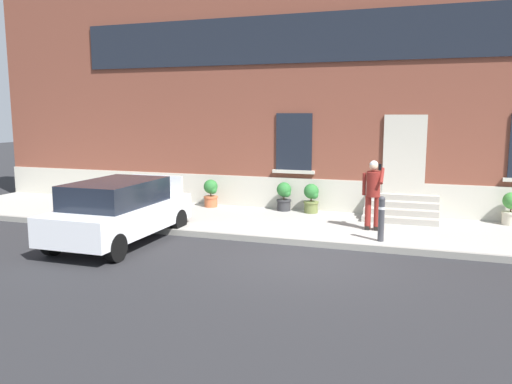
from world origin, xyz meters
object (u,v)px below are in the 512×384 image
(planter_terracotta, at_px, (211,192))
(planter_olive, at_px, (311,197))
(person_on_phone, at_px, (373,191))
(hatchback_car_white, at_px, (120,210))
(planter_charcoal, at_px, (284,196))
(bollard_near_person, at_px, (381,217))
(planter_cream, at_px, (511,208))

(planter_terracotta, distance_m, planter_olive, 3.18)
(person_on_phone, relative_size, planter_olive, 2.04)
(planter_terracotta, relative_size, planter_olive, 1.00)
(hatchback_car_white, xyz_separation_m, planter_charcoal, (2.80, 4.41, -0.18))
(bollard_near_person, distance_m, planter_charcoal, 4.21)
(bollard_near_person, relative_size, planter_cream, 1.22)
(planter_olive, distance_m, planter_cream, 5.31)
(hatchback_car_white, distance_m, person_on_phone, 6.16)
(planter_terracotta, bearing_deg, hatchback_car_white, -96.14)
(planter_olive, height_order, planter_cream, same)
(planter_olive, bearing_deg, planter_terracotta, -179.02)
(bollard_near_person, height_order, planter_terracotta, bollard_near_person)
(planter_charcoal, height_order, planter_olive, same)
(planter_terracotta, relative_size, planter_cream, 1.00)
(bollard_near_person, height_order, planter_cream, bollard_near_person)
(hatchback_car_white, bearing_deg, planter_olive, 49.99)
(person_on_phone, distance_m, planter_cream, 3.87)
(bollard_near_person, bearing_deg, planter_olive, 128.59)
(person_on_phone, relative_size, planter_charcoal, 2.04)
(hatchback_car_white, height_order, planter_olive, hatchback_car_white)
(planter_terracotta, bearing_deg, planter_charcoal, 2.97)
(planter_terracotta, relative_size, planter_charcoal, 1.00)
(bollard_near_person, xyz_separation_m, planter_cream, (3.07, 2.87, -0.11))
(planter_charcoal, bearing_deg, planter_olive, -4.53)
(bollard_near_person, xyz_separation_m, person_on_phone, (-0.31, 1.08, 0.44))
(hatchback_car_white, bearing_deg, bollard_near_person, 14.63)
(person_on_phone, distance_m, planter_olive, 2.64)
(hatchback_car_white, relative_size, person_on_phone, 2.32)
(hatchback_car_white, distance_m, planter_cream, 9.98)
(planter_charcoal, bearing_deg, person_on_phone, -32.88)
(planter_charcoal, relative_size, planter_cream, 1.00)
(planter_olive, xyz_separation_m, planter_cream, (5.31, 0.07, 0.00))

